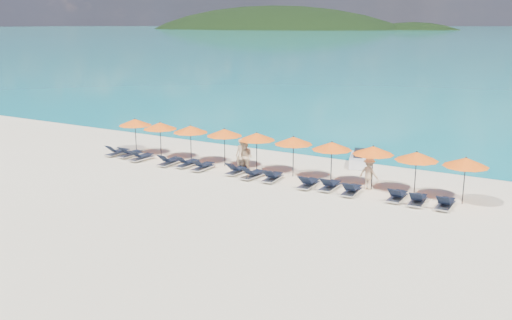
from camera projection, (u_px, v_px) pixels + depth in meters
The scene contains 32 objects.
ground at pixel (224, 196), 27.79m from camera, with size 1400.00×1400.00×0.00m, color beige.
headland_main at pixel (272, 64), 636.66m from camera, with size 374.00×242.00×126.50m.
headland_small at pixel (411, 65), 577.86m from camera, with size 162.00×126.00×85.50m.
jetski at pixel (358, 159), 33.66m from camera, with size 1.68×2.71×0.90m.
beachgoer_a at pixel (241, 155), 32.15m from camera, with size 0.69×0.45×1.89m, color tan.
beachgoer_b at pixel (245, 157), 31.82m from camera, with size 0.90×0.52×1.85m, color tan.
beachgoer_c at pixel (369, 173), 28.74m from camera, with size 1.09×0.50×1.68m, color tan.
umbrella_0 at pixel (135, 122), 36.50m from camera, with size 2.10×2.10×2.28m.
umbrella_1 at pixel (160, 126), 35.26m from camera, with size 2.10×2.10×2.28m.
umbrella_2 at pixel (190, 129), 34.16m from camera, with size 2.10×2.10×2.28m.
umbrella_3 at pixel (224, 132), 33.13m from camera, with size 2.10×2.10×2.28m.
umbrella_4 at pixel (257, 136), 31.98m from camera, with size 2.10×2.10×2.28m.
umbrella_5 at pixel (293, 141), 30.89m from camera, with size 2.10×2.10×2.28m.
umbrella_6 at pixel (332, 146), 29.55m from camera, with size 2.10×2.10×2.28m.
umbrella_7 at pixel (373, 150), 28.56m from camera, with size 2.10×2.10×2.28m.
umbrella_8 at pixel (417, 156), 27.30m from camera, with size 2.10×2.10×2.28m.
umbrella_9 at pixel (466, 162), 26.16m from camera, with size 2.10×2.10×2.28m.
lounger_0 at pixel (117, 152), 36.20m from camera, with size 0.71×1.73×0.66m.
lounger_1 at pixel (130, 154), 35.75m from camera, with size 0.74×1.74×0.66m.
lounger_2 at pixel (141, 157), 34.86m from camera, with size 0.71×1.73×0.66m.
lounger_3 at pixel (169, 161), 33.75m from camera, with size 0.68×1.72×0.66m.
lounger_4 at pixel (187, 163), 33.36m from camera, with size 0.72×1.73×0.66m.
lounger_5 at pixel (203, 166), 32.64m from camera, with size 0.65×1.71×0.66m.
lounger_6 at pixel (237, 170), 31.80m from camera, with size 0.68×1.72×0.66m.
lounger_7 at pixel (253, 174), 30.93m from camera, with size 0.75×1.74×0.66m.
lounger_8 at pixel (273, 177), 30.40m from camera, with size 0.79×1.75×0.66m.
lounger_9 at pixel (309, 183), 29.21m from camera, with size 0.68×1.72×0.66m.
lounger_10 at pixel (330, 185), 28.82m from camera, with size 0.67×1.72×0.66m.
lounger_11 at pixel (352, 190), 28.03m from camera, with size 0.74×1.74×0.66m.
lounger_12 at pixel (397, 196), 27.09m from camera, with size 0.65×1.71×0.66m.
lounger_13 at pixel (418, 200), 26.51m from camera, with size 0.74×1.74×0.66m.
lounger_14 at pixel (445, 203), 25.97m from camera, with size 0.64×1.71×0.66m.
Camera 1 is at (14.96, -22.02, 8.30)m, focal length 40.00 mm.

